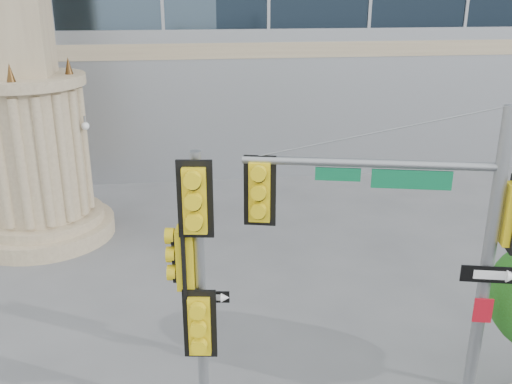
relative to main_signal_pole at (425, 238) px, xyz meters
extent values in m
cylinder|color=gray|center=(-8.40, 9.38, -3.37)|extent=(4.40, 4.40, 0.50)
cylinder|color=gray|center=(-8.40, 9.38, -2.97)|extent=(3.80, 3.80, 0.30)
cylinder|color=gray|center=(-8.40, 9.38, -0.82)|extent=(3.00, 3.00, 4.00)
cylinder|color=gray|center=(-8.40, 9.38, 1.33)|extent=(3.50, 3.50, 0.30)
cone|color=#472D14|center=(-7.10, 9.38, 1.73)|extent=(0.24, 0.24, 0.50)
cylinder|color=slate|center=(1.02, -0.25, -0.70)|extent=(0.21, 0.21, 5.84)
cylinder|color=slate|center=(-0.96, 0.24, 1.25)|extent=(4.00, 1.11, 0.14)
cube|color=#0C683D|center=(-0.30, 0.06, 1.00)|extent=(1.24, 0.34, 0.31)
cube|color=yellow|center=(-2.66, 0.66, 0.71)|extent=(0.58, 0.39, 1.22)
cube|color=black|center=(0.99, -0.38, -0.55)|extent=(0.88, 0.24, 0.29)
cube|color=#B1101E|center=(0.99, -0.38, -1.23)|extent=(0.31, 0.10, 0.45)
cylinder|color=slate|center=(-3.71, 0.44, -1.06)|extent=(0.18, 0.18, 5.11)
cube|color=yellow|center=(-3.74, 0.22, 0.78)|extent=(0.60, 0.37, 1.28)
cube|color=yellow|center=(-3.93, 0.47, -0.35)|extent=(0.37, 0.60, 1.28)
cube|color=yellow|center=(-3.74, 0.22, -1.47)|extent=(0.60, 0.37, 1.28)
cube|color=black|center=(-3.54, 0.29, -1.01)|extent=(0.63, 0.12, 0.20)
camera|label=1|loc=(-3.91, -8.14, 3.89)|focal=40.00mm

